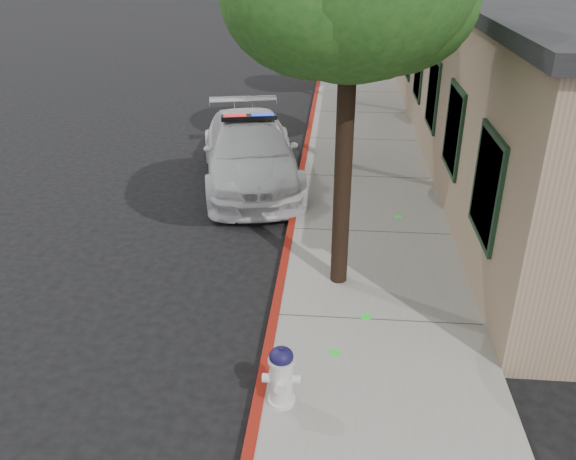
# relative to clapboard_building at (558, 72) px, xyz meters

# --- Properties ---
(ground) EXTENTS (120.00, 120.00, 0.00)m
(ground) POSITION_rel_clapboard_building_xyz_m (-6.69, -9.00, -2.13)
(ground) COLOR black
(ground) RESTS_ON ground
(sidewalk) EXTENTS (3.20, 60.00, 0.15)m
(sidewalk) POSITION_rel_clapboard_building_xyz_m (-5.09, -6.00, -2.05)
(sidewalk) COLOR gray
(sidewalk) RESTS_ON ground
(red_curb) EXTENTS (0.14, 60.00, 0.16)m
(red_curb) POSITION_rel_clapboard_building_xyz_m (-6.63, -6.00, -2.05)
(red_curb) COLOR maroon
(red_curb) RESTS_ON ground
(clapboard_building) EXTENTS (7.30, 20.89, 4.24)m
(clapboard_building) POSITION_rel_clapboard_building_xyz_m (0.00, 0.00, 0.00)
(clapboard_building) COLOR tan
(clapboard_building) RESTS_ON ground
(police_car) EXTENTS (3.23, 5.64, 1.66)m
(police_car) POSITION_rel_clapboard_building_xyz_m (-7.84, -3.22, -1.35)
(police_car) COLOR silver
(police_car) RESTS_ON ground
(fire_hydrant) EXTENTS (0.47, 0.41, 0.83)m
(fire_hydrant) POSITION_rel_clapboard_building_xyz_m (-6.34, -10.88, -1.56)
(fire_hydrant) COLOR silver
(fire_hydrant) RESTS_ON sidewalk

